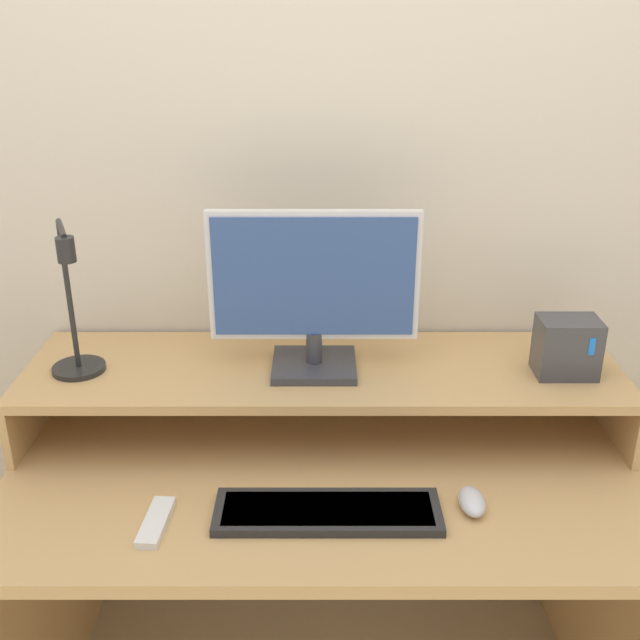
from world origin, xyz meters
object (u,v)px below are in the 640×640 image
(desk_lamp, at_px, (75,325))
(monitor, at_px, (315,289))
(remote_control, at_px, (156,522))
(router_dock, at_px, (568,347))
(keyboard, at_px, (328,511))
(mouse, at_px, (473,501))

(desk_lamp, bearing_deg, monitor, 4.43)
(desk_lamp, relative_size, remote_control, 2.44)
(remote_control, bearing_deg, router_dock, 21.01)
(keyboard, distance_m, remote_control, 0.33)
(mouse, xyz_separation_m, remote_control, (-0.61, -0.05, -0.01))
(router_dock, xyz_separation_m, keyboard, (-0.53, -0.30, -0.21))
(desk_lamp, bearing_deg, remote_control, -55.47)
(keyboard, bearing_deg, desk_lamp, 152.33)
(desk_lamp, bearing_deg, router_dock, 0.73)
(keyboard, relative_size, mouse, 4.74)
(mouse, bearing_deg, desk_lamp, 162.37)
(monitor, height_order, keyboard, monitor)
(router_dock, xyz_separation_m, mouse, (-0.25, -0.28, -0.21))
(monitor, relative_size, router_dock, 3.47)
(monitor, relative_size, mouse, 4.92)
(desk_lamp, distance_m, keyboard, 0.67)
(desk_lamp, distance_m, mouse, 0.91)
(router_dock, height_order, keyboard, router_dock)
(monitor, distance_m, router_dock, 0.57)
(monitor, xyz_separation_m, remote_control, (-0.30, -0.36, -0.34))
(keyboard, distance_m, mouse, 0.29)
(desk_lamp, distance_m, remote_control, 0.47)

